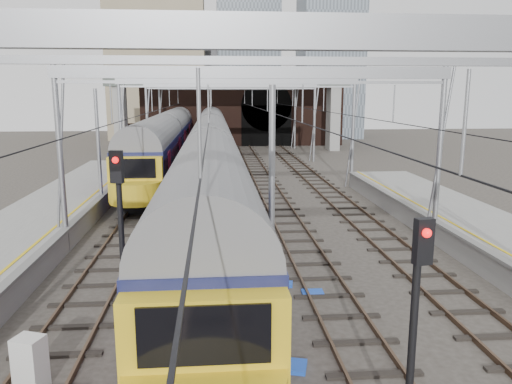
{
  "coord_description": "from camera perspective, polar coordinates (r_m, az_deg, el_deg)",
  "views": [
    {
      "loc": [
        -1.79,
        -13.3,
        6.75
      ],
      "look_at": [
        0.05,
        8.51,
        2.4
      ],
      "focal_mm": 35.0,
      "sensor_mm": 36.0,
      "label": 1
    }
  ],
  "objects": [
    {
      "name": "ground",
      "position": [
        15.02,
        2.63,
        -15.47
      ],
      "size": [
        160.0,
        160.0,
        0.0
      ],
      "primitive_type": "plane",
      "color": "#38332D",
      "rests_on": "ground"
    },
    {
      "name": "tracks",
      "position": [
        29.15,
        -1.18,
        -2.12
      ],
      "size": [
        14.4,
        80.0,
        0.22
      ],
      "color": "#4C3828",
      "rests_on": "ground"
    },
    {
      "name": "overhead_line",
      "position": [
        34.84,
        -1.92,
        10.93
      ],
      "size": [
        16.8,
        80.0,
        8.0
      ],
      "color": "gray",
      "rests_on": "ground"
    },
    {
      "name": "retaining_wall",
      "position": [
        65.36,
        -2.05,
        9.1
      ],
      "size": [
        28.0,
        2.75,
        9.0
      ],
      "color": "black",
      "rests_on": "ground"
    },
    {
      "name": "overbridge",
      "position": [
        59.33,
        -3.17,
        11.71
      ],
      "size": [
        28.0,
        3.0,
        9.25
      ],
      "color": "gray",
      "rests_on": "ground"
    },
    {
      "name": "city_skyline",
      "position": [
        84.54,
        -1.82,
        18.25
      ],
      "size": [
        37.5,
        27.5,
        60.0
      ],
      "color": "tan",
      "rests_on": "ground"
    },
    {
      "name": "train_main",
      "position": [
        42.32,
        -5.11,
        5.56
      ],
      "size": [
        2.99,
        68.98,
        5.07
      ],
      "color": "black",
      "rests_on": "ground"
    },
    {
      "name": "train_second",
      "position": [
        52.72,
        -9.46,
        6.56
      ],
      "size": [
        2.98,
        51.73,
        5.07
      ],
      "color": "black",
      "rests_on": "ground"
    },
    {
      "name": "signal_near_left",
      "position": [
        15.11,
        -15.28,
        -2.64
      ],
      "size": [
        0.4,
        0.48,
        5.16
      ],
      "rotation": [
        0.0,
        0.0,
        -0.29
      ],
      "color": "black",
      "rests_on": "ground"
    },
    {
      "name": "signal_near_centre",
      "position": [
        9.8,
        17.84,
        -12.28
      ],
      "size": [
        0.35,
        0.46,
        4.61
      ],
      "rotation": [
        0.0,
        0.0,
        0.17
      ],
      "color": "black",
      "rests_on": "ground"
    },
    {
      "name": "relay_cabinet",
      "position": [
        13.21,
        -24.41,
        -17.38
      ],
      "size": [
        0.78,
        0.72,
        1.28
      ],
      "primitive_type": "cube",
      "rotation": [
        0.0,
        0.0,
        -0.34
      ],
      "color": "silver",
      "rests_on": "ground"
    },
    {
      "name": "equip_cover_a",
      "position": [
        13.22,
        3.68,
        -19.2
      ],
      "size": [
        1.05,
        0.86,
        0.11
      ],
      "primitive_type": "cube",
      "rotation": [
        0.0,
        0.0,
        -0.26
      ],
      "color": "blue",
      "rests_on": "ground"
    },
    {
      "name": "equip_cover_b",
      "position": [
        18.16,
        3.02,
        -10.45
      ],
      "size": [
        0.81,
        0.64,
        0.09
      ],
      "primitive_type": "cube",
      "rotation": [
        0.0,
        0.0,
        -0.18
      ],
      "color": "blue",
      "rests_on": "ground"
    },
    {
      "name": "equip_cover_c",
      "position": [
        17.52,
        6.48,
        -11.35
      ],
      "size": [
        0.75,
        0.54,
        0.09
      ],
      "primitive_type": "cube",
      "rotation": [
        0.0,
        0.0,
        -0.03
      ],
      "color": "blue",
      "rests_on": "ground"
    }
  ]
}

